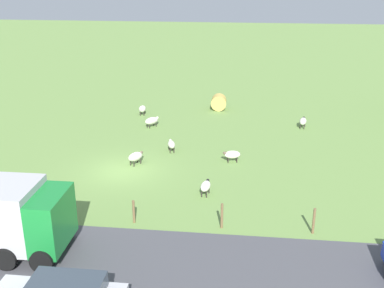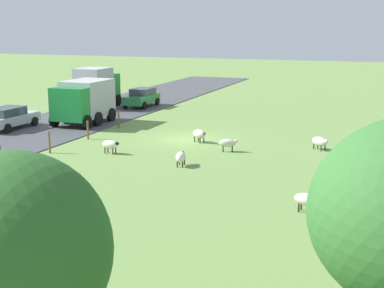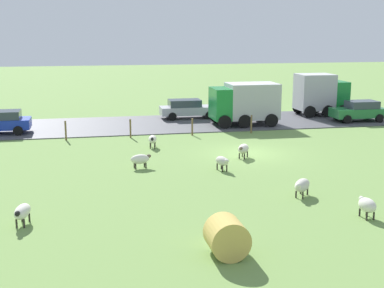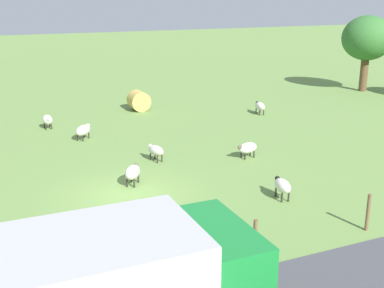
% 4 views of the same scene
% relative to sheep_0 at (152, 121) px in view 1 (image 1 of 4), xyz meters
% --- Properties ---
extents(ground_plane, '(160.00, 160.00, 0.00)m').
position_rel_sheep_0_xyz_m(ground_plane, '(8.28, -0.15, -0.49)').
color(ground_plane, '#6B8E47').
extents(road_strip, '(8.00, 80.00, 0.06)m').
position_rel_sheep_0_xyz_m(road_strip, '(18.82, -0.15, -0.46)').
color(road_strip, '#47474C').
rests_on(road_strip, ground_plane).
extents(sheep_0, '(1.22, 1.17, 0.77)m').
position_rel_sheep_0_xyz_m(sheep_0, '(0.00, 0.00, 0.00)').
color(sheep_0, beige).
rests_on(sheep_0, ground_plane).
extents(sheep_1, '(1.15, 0.64, 0.77)m').
position_rel_sheep_0_xyz_m(sheep_1, '(10.87, 5.06, 0.02)').
color(sheep_1, silver).
rests_on(sheep_1, ground_plane).
extents(sheep_2, '(1.16, 1.02, 0.79)m').
position_rel_sheep_0_xyz_m(sheep_2, '(7.23, 0.42, 0.02)').
color(sheep_2, beige).
rests_on(sheep_2, ground_plane).
extents(sheep_3, '(1.10, 0.72, 0.73)m').
position_rel_sheep_0_xyz_m(sheep_3, '(4.83, 2.27, 0.00)').
color(sheep_3, beige).
rests_on(sheep_3, ground_plane).
extents(sheep_4, '(1.30, 0.72, 0.76)m').
position_rel_sheep_0_xyz_m(sheep_4, '(-1.17, 11.39, 0.01)').
color(sheep_4, silver).
rests_on(sheep_4, ground_plane).
extents(sheep_5, '(1.02, 0.57, 0.78)m').
position_rel_sheep_0_xyz_m(sheep_5, '(-2.99, -1.37, 0.01)').
color(sheep_5, silver).
rests_on(sheep_5, ground_plane).
extents(sheep_6, '(0.67, 1.14, 0.73)m').
position_rel_sheep_0_xyz_m(sheep_6, '(6.13, 6.30, -0.01)').
color(sheep_6, silver).
rests_on(sheep_6, ground_plane).
extents(hay_bale_0, '(1.22, 1.29, 1.27)m').
position_rel_sheep_0_xyz_m(hay_bale_0, '(-5.30, 4.77, 0.14)').
color(hay_bale_0, tan).
rests_on(hay_bale_0, ground_plane).
extents(fence_post_0, '(0.12, 0.12, 1.26)m').
position_rel_sheep_0_xyz_m(fence_post_0, '(14.16, -2.25, 0.13)').
color(fence_post_0, brown).
rests_on(fence_post_0, ground_plane).
extents(fence_post_1, '(0.12, 0.12, 1.17)m').
position_rel_sheep_0_xyz_m(fence_post_1, '(14.16, 1.93, 0.09)').
color(fence_post_1, brown).
rests_on(fence_post_1, ground_plane).
extents(fence_post_2, '(0.12, 0.12, 1.26)m').
position_rel_sheep_0_xyz_m(fence_post_2, '(14.16, 6.11, 0.13)').
color(fence_post_2, brown).
rests_on(fence_post_2, ground_plane).
extents(fence_post_3, '(0.12, 0.12, 1.28)m').
position_rel_sheep_0_xyz_m(fence_post_3, '(14.16, 10.28, 0.14)').
color(fence_post_3, brown).
rests_on(fence_post_3, ground_plane).
extents(truck_0, '(2.89, 4.86, 3.09)m').
position_rel_sheep_0_xyz_m(truck_0, '(17.16, -2.66, 1.25)').
color(truck_0, '#197F33').
rests_on(truck_0, road_strip).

